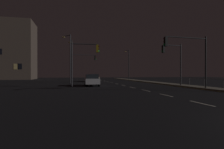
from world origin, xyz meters
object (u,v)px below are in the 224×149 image
(car, at_px, (92,80))
(traffic_light_mid_left, at_px, (82,62))
(street_lamp_far_end, at_px, (69,54))
(street_lamp_across_street, at_px, (128,62))
(car_oncoming, at_px, (94,78))
(traffic_light_mid_right, at_px, (84,56))
(building_distant, at_px, (3,50))
(traffic_light_overhead_east, at_px, (188,50))
(street_lamp_corner, at_px, (71,57))
(traffic_light_far_left, at_px, (173,56))

(car, relative_size, traffic_light_mid_left, 0.78)
(street_lamp_far_end, bearing_deg, street_lamp_across_street, 44.40)
(car_oncoming, xyz_separation_m, traffic_light_mid_right, (-3.08, -15.24, 3.03))
(traffic_light_mid_left, xyz_separation_m, building_distant, (-21.29, 20.10, 4.20))
(traffic_light_overhead_east, height_order, street_lamp_corner, street_lamp_corner)
(car, distance_m, traffic_light_mid_left, 13.23)
(street_lamp_across_street, relative_size, building_distant, 0.46)
(street_lamp_across_street, bearing_deg, street_lamp_corner, -144.69)
(traffic_light_overhead_east, xyz_separation_m, building_distant, (-31.18, 40.70, 4.16))
(car, relative_size, car_oncoming, 1.00)
(traffic_light_overhead_east, height_order, traffic_light_mid_left, traffic_light_mid_left)
(street_lamp_far_end, bearing_deg, traffic_light_mid_right, -79.00)
(street_lamp_far_end, bearing_deg, car_oncoming, 49.37)
(traffic_light_mid_left, bearing_deg, traffic_light_far_left, -56.97)
(traffic_light_overhead_east, distance_m, traffic_light_far_left, 4.32)
(traffic_light_mid_left, distance_m, traffic_light_far_left, 19.51)
(car, relative_size, street_lamp_far_end, 0.54)
(traffic_light_mid_right, relative_size, street_lamp_across_street, 0.71)
(car_oncoming, distance_m, traffic_light_far_left, 18.57)
(street_lamp_far_end, distance_m, street_lamp_corner, 4.35)
(traffic_light_overhead_east, xyz_separation_m, traffic_light_mid_left, (-9.88, 20.60, -0.04))
(car_oncoming, relative_size, street_lamp_corner, 0.55)
(street_lamp_across_street, relative_size, street_lamp_corner, 0.96)
(car, height_order, street_lamp_across_street, street_lamp_across_street)
(car_oncoming, distance_m, traffic_light_overhead_east, 22.17)
(traffic_light_far_left, bearing_deg, traffic_light_mid_left, 123.03)
(car_oncoming, distance_m, street_lamp_corner, 6.22)
(building_distant, bearing_deg, traffic_light_far_left, -48.78)
(traffic_light_far_left, relative_size, street_lamp_far_end, 0.65)
(traffic_light_far_left, distance_m, traffic_light_mid_right, 11.37)
(traffic_light_mid_right, xyz_separation_m, street_lamp_across_street, (13.21, 24.25, 0.97))
(car, xyz_separation_m, building_distant, (-21.85, 32.90, 7.46))
(car, relative_size, street_lamp_across_street, 0.57)
(traffic_light_overhead_east, bearing_deg, car, 140.10)
(traffic_light_mid_right, bearing_deg, street_lamp_far_end, 101.00)
(street_lamp_across_street, bearing_deg, car, -118.76)
(traffic_light_overhead_east, relative_size, building_distant, 0.33)
(car_oncoming, bearing_deg, traffic_light_mid_right, -101.42)
(traffic_light_overhead_east, height_order, traffic_light_mid_right, traffic_light_overhead_east)
(street_lamp_across_street, bearing_deg, traffic_light_mid_right, -118.58)
(traffic_light_overhead_east, distance_m, building_distant, 51.44)
(traffic_light_mid_left, distance_m, street_lamp_far_end, 6.33)
(car, relative_size, traffic_light_mid_right, 0.81)
(traffic_light_mid_left, height_order, traffic_light_mid_right, traffic_light_mid_left)
(street_lamp_corner, height_order, building_distant, building_distant)
(traffic_light_mid_left, xyz_separation_m, street_lamp_far_end, (-2.52, -5.74, 0.85))
(street_lamp_far_end, bearing_deg, traffic_light_overhead_east, -50.15)
(building_distant, bearing_deg, traffic_light_mid_right, -59.74)
(traffic_light_mid_left, height_order, street_lamp_across_street, street_lamp_across_street)
(car_oncoming, height_order, street_lamp_corner, street_lamp_corner)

